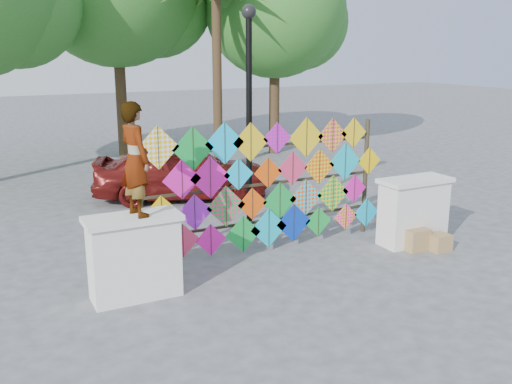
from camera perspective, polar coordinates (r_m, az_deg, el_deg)
ground at (r=10.08m, az=2.89°, el=-7.08°), size 80.00×80.00×0.00m
parapet_left at (r=8.71m, az=-12.06°, el=-6.31°), size 1.40×0.65×1.28m
parapet_right at (r=11.26m, az=15.47°, el=-1.80°), size 1.40×0.65×1.28m
kite_rack at (r=10.33m, az=1.16°, el=0.67°), size 4.92×0.24×2.45m
tree_east at (r=20.23m, az=2.11°, el=18.00°), size 5.40×4.80×7.42m
palm_tree at (r=17.59m, az=-4.03°, el=18.43°), size 3.62×3.62×5.83m
vendor_woman at (r=8.34m, az=-11.98°, el=3.21°), size 0.51×0.67×1.66m
sedan at (r=14.20m, az=-7.42°, el=2.21°), size 4.60×3.15×1.46m
lamppost at (r=11.34m, az=-0.70°, el=9.34°), size 0.28×0.28×4.46m
cardboard_box_near at (r=11.06m, az=15.59°, el=-4.53°), size 0.46×0.41×0.41m
cardboard_box_far at (r=11.14m, az=17.83°, el=-4.81°), size 0.37×0.34×0.31m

